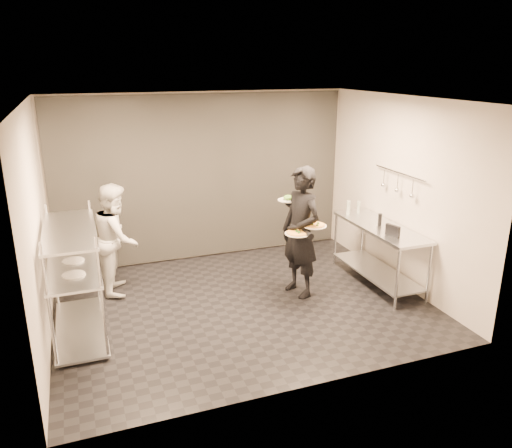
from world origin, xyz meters
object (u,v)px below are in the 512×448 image
object	(u,v)px
pass_rack	(75,276)
chef	(117,238)
salad_plate	(288,199)
bottle_green	(348,208)
bottle_clear	(359,207)
bottle_dark	(380,220)
prep_counter	(379,244)
waiter	(301,232)
pizza_plate_near	(297,233)
pizza_plate_far	(315,225)
pos_monitor	(393,231)

from	to	relation	value
pass_rack	chef	distance (m)	1.26
salad_plate	bottle_green	bearing A→B (deg)	14.30
bottle_clear	bottle_dark	world-z (taller)	bottle_clear
prep_counter	salad_plate	distance (m)	1.58
waiter	chef	distance (m)	2.66
pizza_plate_near	salad_plate	size ratio (longest dim) A/B	1.14
pizza_plate_far	salad_plate	world-z (taller)	salad_plate
bottle_dark	bottle_clear	bearing A→B (deg)	84.57
bottle_dark	salad_plate	bearing A→B (deg)	164.01
pass_rack	chef	bearing A→B (deg)	61.45
prep_counter	bottle_clear	size ratio (longest dim) A/B	9.48
salad_plate	pizza_plate_near	bearing A→B (deg)	-98.06
prep_counter	salad_plate	world-z (taller)	salad_plate
chef	salad_plate	xyz separation A→B (m)	(2.38, -0.73, 0.55)
prep_counter	pizza_plate_far	bearing A→B (deg)	-173.48
pizza_plate_far	salad_plate	xyz separation A→B (m)	(-0.18, 0.51, 0.27)
pass_rack	chef	xyz separation A→B (m)	(0.60, 1.10, 0.04)
pass_rack	prep_counter	bearing A→B (deg)	0.03
pizza_plate_near	bottle_dark	distance (m)	1.40
chef	bottle_dark	xyz separation A→B (m)	(3.71, -1.11, 0.20)
prep_counter	chef	size ratio (longest dim) A/B	1.11
prep_counter	pizza_plate_far	size ratio (longest dim) A/B	5.47
pizza_plate_far	pos_monitor	world-z (taller)	pizza_plate_far
salad_plate	pos_monitor	world-z (taller)	salad_plate
prep_counter	waiter	bearing A→B (deg)	177.04
prep_counter	bottle_dark	bearing A→B (deg)	-165.92
chef	pizza_plate_far	size ratio (longest dim) A/B	4.92
chef	bottle_clear	distance (m)	3.80
salad_plate	pass_rack	bearing A→B (deg)	-172.81
chef	pos_monitor	world-z (taller)	chef
prep_counter	bottle_dark	world-z (taller)	bottle_dark
pass_rack	salad_plate	bearing A→B (deg)	7.19
pizza_plate_near	salad_plate	world-z (taller)	salad_plate
chef	pizza_plate_near	bearing A→B (deg)	-108.40
waiter	bottle_dark	world-z (taller)	waiter
pass_rack	chef	world-z (taller)	chef
pizza_plate_near	salad_plate	bearing A→B (deg)	81.94
chef	bottle_clear	world-z (taller)	chef
chef	bottle_dark	bearing A→B (deg)	-97.31
waiter	bottle_clear	world-z (taller)	waiter
bottle_green	prep_counter	bearing A→B (deg)	-76.96
pizza_plate_near	pizza_plate_far	bearing A→B (deg)	-4.20
chef	pass_rack	bearing A→B (deg)	160.73
pizza_plate_near	bottle_green	bearing A→B (deg)	32.19
pizza_plate_near	bottle_dark	size ratio (longest dim) A/B	1.85
pizza_plate_far	bottle_green	xyz separation A→B (m)	(1.01, 0.81, -0.07)
prep_counter	bottle_dark	xyz separation A→B (m)	(-0.02, -0.01, 0.39)
pass_rack	bottle_green	size ratio (longest dim) A/B	7.18
pos_monitor	pizza_plate_near	bearing A→B (deg)	149.64
pass_rack	pizza_plate_far	distance (m)	3.19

